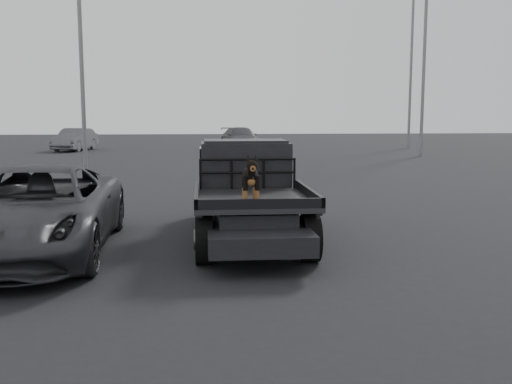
{
  "coord_description": "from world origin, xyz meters",
  "views": [
    {
      "loc": [
        -0.14,
        -8.16,
        2.3
      ],
      "look_at": [
        0.6,
        -0.26,
        1.22
      ],
      "focal_mm": 40.0,
      "sensor_mm": 36.0,
      "label": 1
    }
  ],
  "objects": [
    {
      "name": "floodlight_mid",
      "position": [
        11.92,
        22.47,
        7.22
      ],
      "size": [
        1.08,
        0.28,
        13.25
      ],
      "color": "slate",
      "rests_on": "ground"
    },
    {
      "name": "headache_rack",
      "position": [
        0.69,
        2.38,
        1.2
      ],
      "size": [
        1.8,
        0.08,
        0.55
      ],
      "primitive_type": null,
      "color": "black",
      "rests_on": "flatbed_ute"
    },
    {
      "name": "distant_car_b",
      "position": [
        2.42,
        30.23,
        0.72
      ],
      "size": [
        2.77,
        5.21,
        1.44
      ],
      "primitive_type": "imported",
      "rotation": [
        0.0,
        0.0,
        0.16
      ],
      "color": "#45464A",
      "rests_on": "ground"
    },
    {
      "name": "flatbed_ute",
      "position": [
        0.69,
        2.18,
        0.46
      ],
      "size": [
        2.0,
        5.4,
        0.92
      ],
      "primitive_type": null,
      "color": "black",
      "rests_on": "ground"
    },
    {
      "name": "dog",
      "position": [
        0.59,
        0.59,
        1.29
      ],
      "size": [
        0.32,
        0.6,
        0.74
      ],
      "primitive_type": null,
      "color": "black",
      "rests_on": "flatbed_ute"
    },
    {
      "name": "parked_suv",
      "position": [
        -2.9,
        1.38,
        0.72
      ],
      "size": [
        2.56,
        5.29,
        1.45
      ],
      "primitive_type": "imported",
      "rotation": [
        0.0,
        0.0,
        0.03
      ],
      "color": "#313136",
      "rests_on": "ground"
    },
    {
      "name": "floodlight_far",
      "position": [
        13.95,
        29.91,
        7.47
      ],
      "size": [
        1.08,
        0.28,
        13.75
      ],
      "color": "slate",
      "rests_on": "ground"
    },
    {
      "name": "distant_car_a",
      "position": [
        -8.27,
        29.31,
        0.71
      ],
      "size": [
        2.23,
        4.53,
        1.43
      ],
      "primitive_type": "imported",
      "rotation": [
        0.0,
        0.0,
        -0.17
      ],
      "color": "#55565B",
      "rests_on": "ground"
    },
    {
      "name": "ground",
      "position": [
        0.0,
        0.0,
        0.0
      ],
      "size": [
        120.0,
        120.0,
        0.0
      ],
      "primitive_type": "plane",
      "color": "black",
      "rests_on": "ground"
    },
    {
      "name": "ute_cab",
      "position": [
        0.69,
        3.13,
        1.36
      ],
      "size": [
        1.72,
        1.3,
        0.88
      ],
      "primitive_type": null,
      "color": "black",
      "rests_on": "flatbed_ute"
    }
  ]
}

